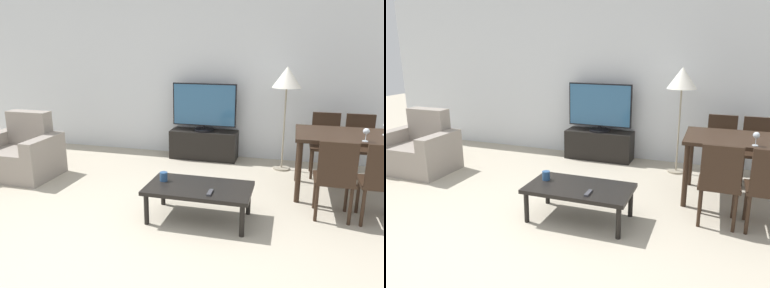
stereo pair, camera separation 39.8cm
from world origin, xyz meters
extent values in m
plane|color=#B2A893|center=(0.00, 0.00, 0.00)|extent=(18.00, 18.00, 0.00)
cube|color=silver|center=(0.00, 3.58, 1.35)|extent=(7.79, 0.06, 2.70)
cube|color=gray|center=(-2.05, 1.85, 0.20)|extent=(0.61, 0.74, 0.39)
cube|color=gray|center=(-2.05, 2.12, 0.63)|extent=(0.61, 0.20, 0.47)
cube|color=gray|center=(-1.65, 1.85, 0.29)|extent=(0.18, 0.74, 0.57)
cube|color=black|center=(0.19, 3.33, 0.22)|extent=(1.05, 0.37, 0.45)
cylinder|color=black|center=(0.19, 3.33, 0.46)|extent=(0.32, 0.32, 0.03)
cylinder|color=black|center=(0.19, 3.33, 0.50)|extent=(0.04, 0.04, 0.05)
cube|color=black|center=(0.19, 3.33, 0.86)|extent=(1.00, 0.04, 0.66)
cube|color=#2D5B84|center=(0.19, 3.31, 0.86)|extent=(0.96, 0.01, 0.62)
cube|color=black|center=(0.64, 1.22, 0.34)|extent=(1.07, 0.61, 0.04)
cylinder|color=black|center=(0.15, 0.97, 0.16)|extent=(0.05, 0.05, 0.32)
cylinder|color=black|center=(1.12, 0.97, 0.16)|extent=(0.05, 0.05, 0.32)
cylinder|color=black|center=(0.15, 1.47, 0.16)|extent=(0.05, 0.05, 0.32)
cylinder|color=black|center=(1.12, 1.47, 0.16)|extent=(0.05, 0.05, 0.32)
cube|color=black|center=(2.19, 2.29, 0.74)|extent=(1.25, 0.83, 0.04)
cylinder|color=black|center=(1.62, 1.94, 0.36)|extent=(0.06, 0.06, 0.72)
cylinder|color=black|center=(1.62, 2.65, 0.36)|extent=(0.06, 0.06, 0.72)
cube|color=black|center=(1.97, 1.65, 0.42)|extent=(0.40, 0.40, 0.04)
cylinder|color=black|center=(1.80, 1.81, 0.20)|extent=(0.04, 0.04, 0.40)
cylinder|color=black|center=(2.13, 1.81, 0.20)|extent=(0.04, 0.04, 0.40)
cylinder|color=black|center=(1.80, 1.49, 0.20)|extent=(0.04, 0.04, 0.40)
cylinder|color=black|center=(2.13, 1.49, 0.20)|extent=(0.04, 0.04, 0.40)
cube|color=black|center=(1.97, 1.47, 0.65)|extent=(0.37, 0.04, 0.42)
cube|color=black|center=(2.41, 2.94, 0.42)|extent=(0.40, 0.40, 0.04)
cylinder|color=black|center=(2.24, 2.78, 0.20)|extent=(0.04, 0.04, 0.40)
cylinder|color=black|center=(2.57, 2.78, 0.20)|extent=(0.04, 0.04, 0.40)
cylinder|color=black|center=(2.24, 3.10, 0.20)|extent=(0.04, 0.04, 0.40)
cylinder|color=black|center=(2.57, 3.10, 0.20)|extent=(0.04, 0.04, 0.40)
cube|color=black|center=(2.41, 3.12, 0.65)|extent=(0.37, 0.04, 0.42)
cube|color=black|center=(2.41, 1.65, 0.42)|extent=(0.40, 0.40, 0.04)
cylinder|color=black|center=(2.24, 1.81, 0.20)|extent=(0.04, 0.04, 0.40)
cylinder|color=black|center=(2.24, 1.49, 0.20)|extent=(0.04, 0.04, 0.40)
cube|color=black|center=(1.97, 2.94, 0.42)|extent=(0.40, 0.40, 0.04)
cylinder|color=black|center=(1.80, 2.78, 0.20)|extent=(0.04, 0.04, 0.40)
cylinder|color=black|center=(2.13, 2.78, 0.20)|extent=(0.04, 0.04, 0.40)
cylinder|color=black|center=(1.80, 3.10, 0.20)|extent=(0.04, 0.04, 0.40)
cylinder|color=black|center=(2.13, 3.10, 0.20)|extent=(0.04, 0.04, 0.40)
cube|color=black|center=(1.97, 3.12, 0.65)|extent=(0.37, 0.04, 0.42)
cylinder|color=gray|center=(1.41, 3.10, 0.01)|extent=(0.24, 0.24, 0.02)
cylinder|color=gray|center=(1.41, 3.10, 0.60)|extent=(0.02, 0.02, 1.16)
cone|color=white|center=(1.41, 3.10, 1.33)|extent=(0.40, 0.40, 0.29)
cube|color=#38383D|center=(0.79, 1.06, 0.37)|extent=(0.04, 0.15, 0.02)
cylinder|color=navy|center=(0.24, 1.28, 0.41)|extent=(0.08, 0.08, 0.10)
cylinder|color=silver|center=(2.28, 1.97, 0.76)|extent=(0.06, 0.06, 0.01)
cylinder|color=silver|center=(2.28, 1.97, 0.80)|extent=(0.01, 0.01, 0.07)
sphere|color=silver|center=(2.28, 1.97, 0.87)|extent=(0.07, 0.07, 0.07)
camera|label=1|loc=(1.50, -2.25, 1.77)|focal=35.00mm
camera|label=2|loc=(1.88, -2.13, 1.77)|focal=35.00mm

